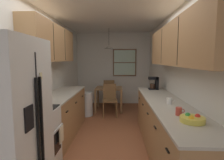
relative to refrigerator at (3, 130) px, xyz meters
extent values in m
plane|color=brown|center=(0.94, 2.28, -0.91)|extent=(12.00, 12.00, 0.00)
cube|color=silver|center=(-0.41, 2.28, 0.37)|extent=(0.10, 9.00, 2.55)
cube|color=silver|center=(2.29, 2.28, 0.37)|extent=(0.10, 9.00, 2.55)
cube|color=silver|center=(0.94, 4.93, 0.37)|extent=(4.40, 0.10, 2.55)
cube|color=white|center=(0.94, 2.28, 1.68)|extent=(4.40, 9.00, 0.08)
cube|color=white|center=(0.00, 0.00, 0.00)|extent=(0.72, 0.80, 1.81)
cube|color=black|center=(0.36, 0.00, -0.05)|extent=(0.01, 0.01, 1.63)
cube|color=black|center=(0.38, -0.04, -0.05)|extent=(0.02, 0.02, 1.16)
cube|color=black|center=(0.38, 0.04, -0.05)|extent=(0.02, 0.02, 1.16)
cube|color=black|center=(0.36, -0.18, 0.18)|extent=(0.01, 0.15, 0.22)
cube|color=beige|center=(0.36, 0.10, 0.53)|extent=(0.01, 0.05, 0.07)
cube|color=white|center=(-0.05, 0.71, -0.46)|extent=(0.62, 0.58, 0.90)
cube|color=black|center=(0.27, 0.71, -0.49)|extent=(0.01, 0.41, 0.30)
cube|color=silver|center=(0.29, 0.71, -0.28)|extent=(0.02, 0.46, 0.02)
cube|color=black|center=(-0.05, 0.71, 0.00)|extent=(0.59, 0.55, 0.02)
cube|color=white|center=(-0.33, 0.71, 0.09)|extent=(0.06, 0.58, 0.20)
cylinder|color=#2D2D2D|center=(-0.19, 0.58, 0.02)|extent=(0.15, 0.15, 0.01)
cylinder|color=#2D2D2D|center=(-0.19, 0.84, 0.02)|extent=(0.15, 0.15, 0.01)
cylinder|color=#2D2D2D|center=(0.09, 0.58, 0.02)|extent=(0.15, 0.15, 0.01)
cylinder|color=#2D2D2D|center=(0.09, 0.84, 0.02)|extent=(0.15, 0.15, 0.01)
cube|color=silver|center=(-0.17, 0.71, 0.80)|extent=(0.38, 0.62, 0.33)
cube|color=black|center=(0.02, 0.65, 0.80)|extent=(0.01, 0.37, 0.21)
cube|color=#2D2D33|center=(0.02, 0.92, 0.80)|extent=(0.01, 0.12, 0.21)
cube|color=#A87A4C|center=(-0.06, 2.02, -0.47)|extent=(0.60, 2.01, 0.87)
cube|color=#B7B2A3|center=(-0.06, 2.02, -0.02)|extent=(0.63, 2.03, 0.03)
cube|color=black|center=(0.25, 1.35, -0.21)|extent=(0.02, 0.10, 0.01)
cube|color=black|center=(0.25, 2.02, -0.21)|extent=(0.02, 0.10, 0.01)
cube|color=black|center=(0.25, 2.69, -0.21)|extent=(0.02, 0.10, 0.01)
cube|color=#A87A4C|center=(-0.20, 1.97, 1.01)|extent=(0.32, 2.11, 0.72)
cube|color=#2D2319|center=(-0.04, 1.62, 1.01)|extent=(0.01, 0.01, 0.66)
cube|color=#2D2319|center=(-0.04, 2.31, 1.01)|extent=(0.01, 0.01, 0.66)
cube|color=#A87A4C|center=(1.94, 1.28, -0.47)|extent=(0.60, 3.11, 0.87)
cube|color=#B7B2A3|center=(1.94, 1.28, -0.02)|extent=(0.63, 3.13, 0.03)
cube|color=black|center=(1.63, 0.04, -0.21)|extent=(0.02, 0.10, 0.01)
cube|color=black|center=(1.63, 0.66, -0.21)|extent=(0.02, 0.10, 0.01)
cube|color=black|center=(1.63, 1.28, -0.21)|extent=(0.02, 0.10, 0.01)
cube|color=black|center=(1.63, 1.91, -0.21)|extent=(0.02, 0.10, 0.01)
cube|color=black|center=(1.63, 2.53, -0.21)|extent=(0.02, 0.10, 0.01)
cube|color=#A87A4C|center=(2.08, 1.23, 0.93)|extent=(0.32, 2.81, 0.67)
cube|color=#2D2319|center=(1.92, 0.77, 0.93)|extent=(0.01, 0.01, 0.62)
cube|color=#2D2319|center=(1.92, 1.70, 0.93)|extent=(0.01, 0.01, 0.62)
cube|color=olive|center=(0.84, 3.97, -0.20)|extent=(0.83, 0.74, 0.03)
cube|color=olive|center=(0.45, 3.62, -0.56)|extent=(0.06, 0.06, 0.69)
cube|color=olive|center=(1.22, 3.62, -0.56)|extent=(0.06, 0.06, 0.69)
cube|color=olive|center=(0.45, 4.31, -0.56)|extent=(0.06, 0.06, 0.69)
cube|color=olive|center=(1.22, 4.31, -0.56)|extent=(0.06, 0.06, 0.69)
cube|color=brown|center=(0.90, 3.31, -0.46)|extent=(0.44, 0.44, 0.04)
cube|color=brown|center=(0.88, 3.49, -0.23)|extent=(0.37, 0.07, 0.45)
cylinder|color=brown|center=(1.09, 3.15, -0.69)|extent=(0.04, 0.04, 0.43)
cylinder|color=brown|center=(0.73, 3.12, -0.69)|extent=(0.04, 0.04, 0.43)
cylinder|color=brown|center=(1.06, 3.51, -0.69)|extent=(0.04, 0.04, 0.43)
cylinder|color=brown|center=(0.70, 3.48, -0.69)|extent=(0.04, 0.04, 0.43)
cube|color=brown|center=(0.79, 4.62, -0.46)|extent=(0.44, 0.44, 0.04)
cube|color=brown|center=(0.81, 4.44, -0.23)|extent=(0.37, 0.07, 0.45)
cylinder|color=brown|center=(0.59, 4.78, -0.69)|extent=(0.04, 0.04, 0.43)
cylinder|color=brown|center=(0.96, 4.82, -0.69)|extent=(0.04, 0.04, 0.43)
cylinder|color=brown|center=(0.63, 4.42, -0.69)|extent=(0.04, 0.04, 0.43)
cylinder|color=brown|center=(0.99, 4.45, -0.69)|extent=(0.04, 0.04, 0.43)
cylinder|color=black|center=(0.84, 3.97, 1.38)|extent=(0.01, 0.01, 0.52)
cone|color=#B7B2A8|center=(0.84, 3.97, 1.07)|extent=(0.30, 0.30, 0.10)
sphere|color=white|center=(0.84, 3.97, 1.09)|extent=(0.06, 0.06, 0.06)
cube|color=brown|center=(1.35, 4.86, 0.58)|extent=(0.83, 0.04, 0.96)
cube|color=#B2D1B7|center=(1.35, 4.85, 0.58)|extent=(0.75, 0.01, 0.88)
cube|color=brown|center=(1.35, 4.84, 0.58)|extent=(0.75, 0.02, 0.03)
cylinder|color=silver|center=(0.24, 3.35, -0.57)|extent=(0.32, 0.32, 0.67)
cylinder|color=#D84C19|center=(-0.06, 1.14, 0.07)|extent=(0.13, 0.13, 0.15)
cylinder|color=white|center=(-0.06, 1.14, 0.15)|extent=(0.13, 0.13, 0.02)
cube|color=beige|center=(0.30, 0.86, -0.41)|extent=(0.02, 0.16, 0.24)
cube|color=black|center=(1.96, 2.58, 0.01)|extent=(0.22, 0.18, 0.02)
cube|color=black|center=(2.04, 2.58, 0.14)|extent=(0.06, 0.18, 0.29)
cube|color=black|center=(1.96, 2.58, 0.26)|extent=(0.22, 0.18, 0.06)
cylinder|color=#331E14|center=(1.94, 2.58, 0.07)|extent=(0.11, 0.11, 0.11)
cylinder|color=#BF3F33|center=(1.90, 0.56, 0.05)|extent=(0.08, 0.08, 0.10)
torus|color=#BF3F33|center=(1.95, 0.56, 0.05)|extent=(0.05, 0.01, 0.05)
cylinder|color=white|center=(1.94, 1.15, 0.04)|extent=(0.09, 0.09, 0.10)
torus|color=white|center=(2.00, 1.15, 0.05)|extent=(0.05, 0.01, 0.05)
cylinder|color=#E5D14C|center=(1.97, 0.31, 0.02)|extent=(0.27, 0.27, 0.06)
cylinder|color=black|center=(1.97, 0.31, 0.04)|extent=(0.22, 0.22, 0.03)
sphere|color=red|center=(2.03, 0.33, 0.06)|extent=(0.06, 0.06, 0.06)
sphere|color=green|center=(1.94, 0.36, 0.06)|extent=(0.06, 0.06, 0.06)
sphere|color=yellow|center=(1.94, 0.26, 0.06)|extent=(0.06, 0.06, 0.06)
camera|label=1|loc=(1.15, -1.69, 0.69)|focal=29.20mm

